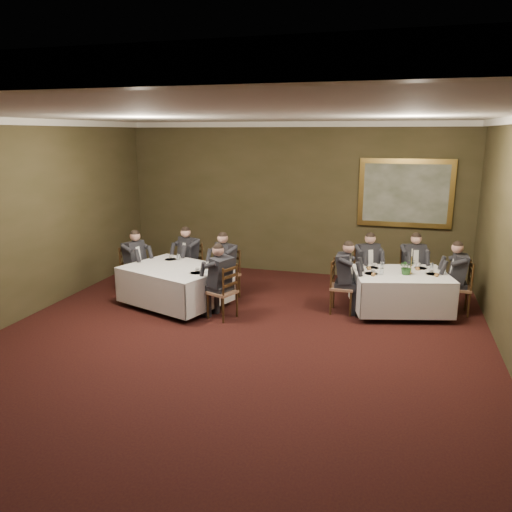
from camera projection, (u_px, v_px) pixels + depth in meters
The scene contains 27 objects.
ground at pixel (221, 360), 7.35m from camera, with size 10.00×10.00×0.00m, color black.
ceiling at pixel (217, 113), 6.51m from camera, with size 8.00×10.00×0.10m, color silver.
back_wall at pixel (293, 199), 11.60m from camera, with size 8.00×0.10×3.50m, color #37331B.
crown_molding at pixel (217, 118), 6.53m from camera, with size 8.00×10.00×0.12m.
table_main at pixel (400, 289), 9.18m from camera, with size 1.96×1.67×0.67m.
table_second at pixel (175, 283), 9.58m from camera, with size 2.22×1.95×0.67m.
chair_main_backleft at pixel (366, 284), 10.07m from camera, with size 0.59×0.58×1.00m.
diner_main_backleft at pixel (367, 273), 10.01m from camera, with size 0.58×0.61×1.35m.
chair_main_backright at pixel (411, 284), 10.05m from camera, with size 0.54×0.53×1.00m.
diner_main_backright at pixel (412, 274), 9.98m from camera, with size 0.52×0.58×1.35m.
chair_main_endleft at pixel (341, 297), 9.25m from camera, with size 0.42×0.44×1.00m.
diner_main_endleft at pixel (342, 286), 9.19m from camera, with size 0.48×0.42×1.35m.
chair_main_endright at pixel (458, 299), 9.19m from camera, with size 0.42×0.44×1.00m.
diner_main_endright at pixel (458, 287), 9.13m from camera, with size 0.48×0.42×1.35m.
chair_sec_backleft at pixel (191, 276), 10.65m from camera, with size 0.58×0.57×1.00m.
diner_sec_backleft at pixel (190, 266), 10.59m from camera, with size 0.57×0.61×1.35m.
chair_sec_backright at pixel (227, 284), 10.09m from camera, with size 0.59×0.58×1.00m.
diner_sec_backright at pixel (226, 273), 10.03m from camera, with size 0.59×0.62×1.35m.
chair_sec_endright at pixel (223, 303), 8.95m from camera, with size 0.55×0.56×1.00m.
diner_sec_endright at pixel (222, 291), 8.91m from camera, with size 0.59×0.55×1.35m.
chair_sec_endleft at pixel (135, 281), 10.28m from camera, with size 0.53×0.54×1.00m.
diner_sec_endleft at pixel (134, 270), 10.22m from camera, with size 0.57×0.52×1.35m.
centerpiece at pixel (407, 266), 8.98m from camera, with size 0.27×0.24×0.30m, color #2D5926.
candlestick at pixel (411, 264), 9.06m from camera, with size 0.07×0.07×0.47m.
place_setting_table_main at pixel (375, 266), 9.46m from camera, with size 0.33×0.31×0.14m.
place_setting_table_second at pixel (173, 258), 10.10m from camera, with size 0.33×0.31×0.14m.
painting at pixel (405, 193), 10.82m from camera, with size 1.99×0.09×1.48m.
Camera 1 is at (2.36, -6.37, 3.25)m, focal length 35.00 mm.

